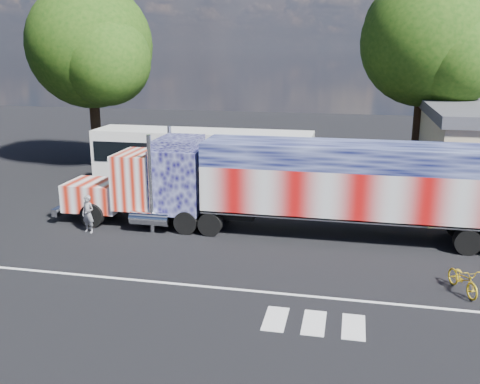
% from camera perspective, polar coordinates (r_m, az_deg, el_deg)
% --- Properties ---
extents(ground, '(100.00, 100.00, 0.00)m').
position_cam_1_polar(ground, '(21.99, -1.64, -6.79)').
color(ground, black).
extents(lane_markings, '(30.00, 2.67, 0.01)m').
position_cam_1_polar(lane_markings, '(18.29, 0.84, -11.52)').
color(lane_markings, silver).
rests_on(lane_markings, ground).
extents(semi_truck, '(21.24, 3.36, 4.53)m').
position_cam_1_polar(semi_truck, '(24.05, 6.36, 0.89)').
color(semi_truck, black).
rests_on(semi_truck, ground).
extents(coach_bus, '(12.56, 2.92, 3.66)m').
position_cam_1_polar(coach_bus, '(30.89, -4.01, 3.31)').
color(coach_bus, white).
rests_on(coach_bus, ground).
extents(woman, '(0.72, 0.57, 1.75)m').
position_cam_1_polar(woman, '(25.37, -15.90, -2.27)').
color(woman, slate).
rests_on(woman, ground).
extents(bicycle, '(1.24, 1.95, 0.97)m').
position_cam_1_polar(bicycle, '(20.23, 22.70, -8.57)').
color(bicycle, gold).
rests_on(bicycle, ground).
extents(tree_nw_a, '(8.86, 8.44, 12.58)m').
position_cam_1_polar(tree_nw_a, '(38.75, -15.54, 14.76)').
color(tree_nw_a, black).
rests_on(tree_nw_a, ground).
extents(tree_ne_a, '(8.33, 7.93, 12.52)m').
position_cam_1_polar(tree_ne_a, '(36.01, 19.40, 14.77)').
color(tree_ne_a, black).
rests_on(tree_ne_a, ground).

